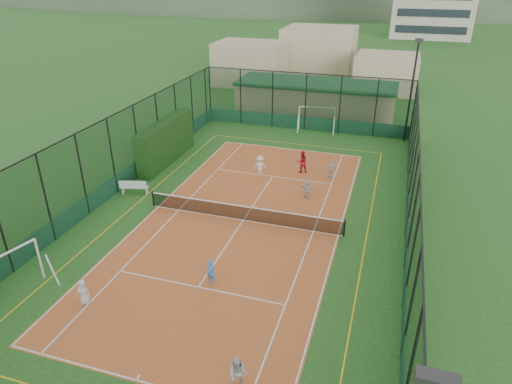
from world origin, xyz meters
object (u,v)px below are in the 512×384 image
child_far_left (260,166)px  child_near_left (83,292)px  child_near_mid (211,272)px  clubhouse (316,98)px  white_bench (135,186)px  futsal_goal_far (317,119)px  coach (302,162)px  floodlight_ne (411,92)px  child_far_back (307,189)px  child_far_right (331,169)px  futsal_goal_near (7,277)px  child_near_right (238,374)px

child_far_left → child_near_left: bearing=56.9°
child_near_mid → clubhouse: bearing=101.6°
white_bench → futsal_goal_far: futsal_goal_far is taller
futsal_goal_far → coach: size_ratio=2.02×
coach → child_near_mid: bearing=58.0°
floodlight_ne → child_far_back: 14.26m
floodlight_ne → child_far_right: (-4.69, -9.33, -3.43)m
white_bench → child_far_left: (6.91, 5.04, 0.25)m
floodlight_ne → futsal_goal_far: (-7.57, 0.55, -3.09)m
child_near_left → futsal_goal_near: bearing=176.3°
futsal_goal_far → child_far_back: (1.90, -13.15, -0.43)m
child_near_left → child_far_back: size_ratio=1.01×
child_near_mid → child_far_right: (3.44, 13.23, 0.05)m
child_near_right → child_far_right: bearing=85.9°
clubhouse → child_far_left: bearing=-93.2°
white_bench → coach: size_ratio=1.11×
floodlight_ne → child_far_right: bearing=-116.7°
child_far_right → coach: size_ratio=0.86×
futsal_goal_near → child_far_left: 17.12m
child_far_back → coach: 3.93m
futsal_goal_near → coach: futsal_goal_near is taller
child_near_left → coach: bearing=57.0°
floodlight_ne → white_bench: size_ratio=4.64×
child_far_back → child_far_left: bearing=-20.6°
child_far_right → child_far_left: bearing=28.2°
floodlight_ne → child_near_mid: size_ratio=6.48×
white_bench → child_near_right: (11.40, -12.33, 0.21)m
futsal_goal_near → futsal_goal_far: (8.75, 26.60, -0.03)m
floodlight_ne → child_near_left: 28.77m
futsal_goal_near → futsal_goal_far: bearing=-3.3°
child_near_right → coach: (-1.84, 18.87, 0.10)m
futsal_goal_near → child_near_mid: size_ratio=2.61×
child_far_right → futsal_goal_far: bearing=-57.6°
clubhouse → futsal_goal_near: clubhouse is taller
clubhouse → coach: (1.76, -14.25, -0.77)m
child_near_right → floodlight_ne: bearing=76.6°
clubhouse → futsal_goal_near: (-7.71, -31.45, -0.50)m
child_far_left → clubhouse: bearing=-113.7°
white_bench → child_far_back: child_far_back is taller
clubhouse → child_far_back: bearing=-80.7°
child_near_mid → child_far_back: 10.25m
child_near_left → child_near_mid: bearing=18.6°
child_far_left → child_far_right: 4.91m
futsal_goal_far → child_far_left: futsal_goal_far is taller
floodlight_ne → futsal_goal_far: size_ratio=2.56×
futsal_goal_far → child_far_right: 10.29m
clubhouse → child_far_left: clubhouse is taller
child_far_left → white_bench: bearing=15.6°
clubhouse → child_far_right: 15.26m
futsal_goal_near → child_near_left: 3.50m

